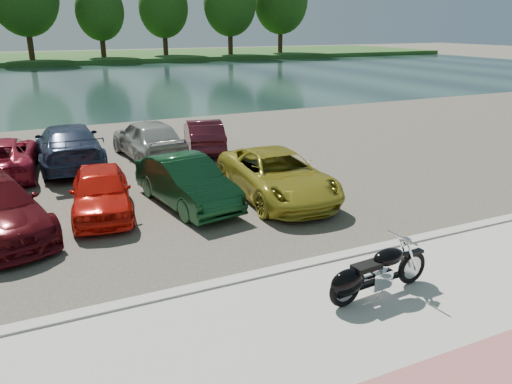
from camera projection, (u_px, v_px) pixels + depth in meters
ground at (364, 316)px, 8.81m from camera, size 200.00×200.00×0.00m
promenade at (403, 345)px, 7.94m from camera, size 60.00×6.00×0.10m
kerb at (306, 265)px, 10.50m from camera, size 60.00×0.30×0.14m
parking_lot at (181, 164)px, 18.24m from camera, size 60.00×18.00×0.04m
river at (82, 83)px, 43.12m from camera, size 120.00×40.00×0.00m
far_bank at (54, 58)px, 70.47m from camera, size 120.00×24.00×0.60m
far_trees at (86, 3)px, 64.60m from camera, size 70.25×10.68×12.52m
motorcycle at (371, 275)px, 9.08m from camera, size 2.33×0.75×1.05m
car_4 at (101, 191)px, 13.23m from camera, size 1.99×3.93×1.28m
car_5 at (186, 182)px, 13.88m from camera, size 2.08×4.28×1.35m
car_6 at (277, 175)px, 14.48m from camera, size 2.52×5.04×1.37m
car_10 at (1, 157)px, 16.62m from camera, size 2.44×4.77×1.29m
car_11 at (69, 145)px, 17.72m from camera, size 2.19×5.26×1.52m
car_12 at (148, 138)px, 18.80m from camera, size 2.24×4.60×1.51m
car_13 at (204, 135)px, 19.90m from camera, size 2.17×4.05×1.27m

